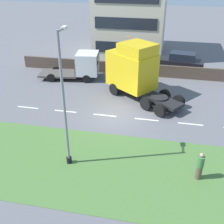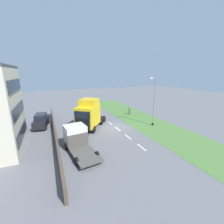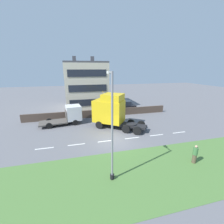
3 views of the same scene
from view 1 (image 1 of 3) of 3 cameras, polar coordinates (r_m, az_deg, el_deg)
ground_plane at (r=21.41m, az=0.90°, el=-0.91°), size 120.00×120.00×0.00m
grass_verge at (r=16.57m, az=-3.11°, el=-10.97°), size 7.00×44.00×0.01m
lane_markings at (r=21.31m, az=2.75°, el=-1.10°), size 0.16×17.80×0.00m
boundary_wall at (r=29.26m, az=4.29°, el=8.71°), size 0.25×24.00×1.24m
building_block at (r=35.86m, az=3.92°, el=19.00°), size 8.42×8.05×10.25m
lorry_cab at (r=23.98m, az=4.50°, el=8.51°), size 6.14×6.95×4.79m
flatbed_truck at (r=28.04m, az=-5.95°, el=9.44°), size 3.03×6.11×2.65m
parked_car at (r=30.62m, az=13.84°, el=9.67°), size 2.45×4.83×2.11m
lamp_post at (r=15.10m, az=-9.54°, el=0.77°), size 1.28×0.31×7.71m
pedestrian at (r=15.98m, az=17.41°, el=-10.49°), size 0.39×0.39×1.68m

